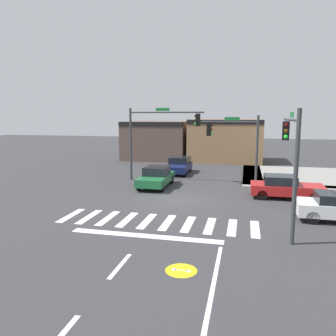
# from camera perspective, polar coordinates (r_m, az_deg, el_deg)

# --- Properties ---
(ground_plane) EXTENTS (120.00, 120.00, 0.00)m
(ground_plane) POSITION_cam_1_polar(r_m,az_deg,el_deg) (20.81, 1.34, -5.45)
(ground_plane) COLOR #353538
(crosswalk_near) EXTENTS (9.78, 2.47, 0.01)m
(crosswalk_near) POSITION_cam_1_polar(r_m,az_deg,el_deg) (16.61, -1.88, -9.20)
(crosswalk_near) COLOR silver
(crosswalk_near) RESTS_ON ground_plane
(lane_markings) EXTENTS (6.80, 18.75, 0.01)m
(lane_markings) POSITION_cam_1_polar(r_m,az_deg,el_deg) (10.22, -5.96, -21.48)
(lane_markings) COLOR white
(lane_markings) RESTS_ON ground_plane
(bike_detector_marking) EXTENTS (1.09, 1.09, 0.01)m
(bike_detector_marking) POSITION_cam_1_polar(r_m,az_deg,el_deg) (11.76, 2.28, -17.15)
(bike_detector_marking) COLOR yellow
(bike_detector_marking) RESTS_ON ground_plane
(curb_corner_northeast) EXTENTS (10.00, 10.60, 0.15)m
(curb_corner_northeast) POSITION_cam_1_polar(r_m,az_deg,el_deg) (29.92, 21.36, -1.49)
(curb_corner_northeast) COLOR gray
(curb_corner_northeast) RESTS_ON ground_plane
(storefront_row) EXTENTS (15.95, 6.89, 4.78)m
(storefront_row) POSITION_cam_1_polar(r_m,az_deg,el_deg) (39.54, 4.03, 4.80)
(storefront_row) COLOR brown
(storefront_row) RESTS_ON ground_plane
(traffic_signal_northeast) EXTENTS (4.17, 0.32, 5.22)m
(traffic_signal_northeast) POSITION_cam_1_polar(r_m,az_deg,el_deg) (24.94, 11.40, 5.05)
(traffic_signal_northeast) COLOR #383A3D
(traffic_signal_northeast) RESTS_ON ground_plane
(traffic_signal_northwest) EXTENTS (5.99, 0.32, 5.79)m
(traffic_signal_northwest) POSITION_cam_1_polar(r_m,az_deg,el_deg) (26.26, -1.54, 6.59)
(traffic_signal_northwest) COLOR #383A3D
(traffic_signal_northwest) RESTS_ON ground_plane
(traffic_signal_southeast) EXTENTS (0.32, 4.98, 5.47)m
(traffic_signal_southeast) POSITION_cam_1_polar(r_m,az_deg,el_deg) (15.76, 20.33, 3.26)
(traffic_signal_southeast) COLOR #383A3D
(traffic_signal_southeast) RESTS_ON ground_plane
(car_navy) EXTENTS (1.94, 4.20, 1.43)m
(car_navy) POSITION_cam_1_polar(r_m,az_deg,el_deg) (30.26, 1.84, 0.47)
(car_navy) COLOR #141E4C
(car_navy) RESTS_ON ground_plane
(car_green) EXTENTS (1.89, 4.39, 1.47)m
(car_green) POSITION_cam_1_polar(r_m,az_deg,el_deg) (24.46, -2.04, -1.50)
(car_green) COLOR #1E6638
(car_green) RESTS_ON ground_plane
(car_red) EXTENTS (4.43, 1.93, 1.44)m
(car_red) POSITION_cam_1_polar(r_m,az_deg,el_deg) (22.34, 19.43, -3.08)
(car_red) COLOR red
(car_red) RESTS_ON ground_plane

